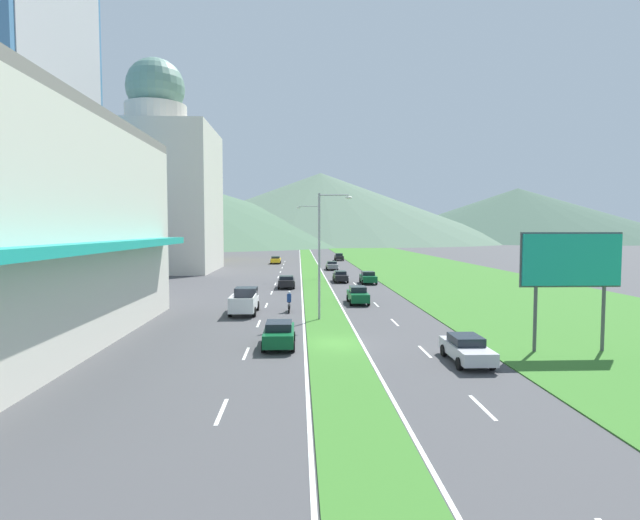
{
  "coord_description": "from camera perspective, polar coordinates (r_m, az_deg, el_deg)",
  "views": [
    {
      "loc": [
        -2.12,
        -30.0,
        7.01
      ],
      "look_at": [
        0.94,
        41.22,
        2.61
      ],
      "focal_mm": 28.08,
      "sensor_mm": 36.0,
      "label": 1
    }
  ],
  "objects": [
    {
      "name": "ground_plane",
      "position": [
        30.88,
        1.56,
        -9.59
      ],
      "size": [
        600.0,
        600.0,
        0.0
      ],
      "primitive_type": "plane",
      "color": "#424244"
    },
    {
      "name": "grass_median",
      "position": [
        90.3,
        -1.11,
        -0.9
      ],
      "size": [
        3.2,
        240.0,
        0.06
      ],
      "primitive_type": "cube",
      "color": "#387028",
      "rests_on": "ground_plane"
    },
    {
      "name": "grass_verge_right",
      "position": [
        93.09,
        11.67,
        -0.84
      ],
      "size": [
        24.0,
        240.0,
        0.06
      ],
      "primitive_type": "cube",
      "color": "#387028",
      "rests_on": "ground_plane"
    },
    {
      "name": "lane_dash_left_1",
      "position": [
        20.45,
        -11.16,
        -16.57
      ],
      "size": [
        0.16,
        2.8,
        0.01
      ],
      "primitive_type": "cube",
      "color": "silver",
      "rests_on": "ground_plane"
    },
    {
      "name": "lane_dash_left_2",
      "position": [
        28.98,
        -8.43,
        -10.49
      ],
      "size": [
        0.16,
        2.8,
        0.01
      ],
      "primitive_type": "cube",
      "color": "silver",
      "rests_on": "ground_plane"
    },
    {
      "name": "lane_dash_left_3",
      "position": [
        37.72,
        -7.01,
        -7.2
      ],
      "size": [
        0.16,
        2.8,
        0.01
      ],
      "primitive_type": "cube",
      "color": "silver",
      "rests_on": "ground_plane"
    },
    {
      "name": "lane_dash_left_4",
      "position": [
        46.55,
        -6.13,
        -5.14
      ],
      "size": [
        0.16,
        2.8,
        0.01
      ],
      "primitive_type": "cube",
      "color": "silver",
      "rests_on": "ground_plane"
    },
    {
      "name": "lane_dash_left_5",
      "position": [
        55.43,
        -5.54,
        -3.74
      ],
      "size": [
        0.16,
        2.8,
        0.01
      ],
      "primitive_type": "cube",
      "color": "silver",
      "rests_on": "ground_plane"
    },
    {
      "name": "lane_dash_left_6",
      "position": [
        64.34,
        -5.11,
        -2.73
      ],
      "size": [
        0.16,
        2.8,
        0.01
      ],
      "primitive_type": "cube",
      "color": "silver",
      "rests_on": "ground_plane"
    },
    {
      "name": "lane_dash_left_7",
      "position": [
        73.27,
        -4.79,
        -1.97
      ],
      "size": [
        0.16,
        2.8,
        0.01
      ],
      "primitive_type": "cube",
      "color": "silver",
      "rests_on": "ground_plane"
    },
    {
      "name": "lane_dash_left_8",
      "position": [
        82.21,
        -4.53,
        -1.37
      ],
      "size": [
        0.16,
        2.8,
        0.01
      ],
      "primitive_type": "cube",
      "color": "silver",
      "rests_on": "ground_plane"
    },
    {
      "name": "lane_dash_left_9",
      "position": [
        91.15,
        -4.33,
        -0.89
      ],
      "size": [
        0.16,
        2.8,
        0.01
      ],
      "primitive_type": "cube",
      "color": "silver",
      "rests_on": "ground_plane"
    },
    {
      "name": "lane_dash_left_10",
      "position": [
        100.1,
        -4.16,
        -0.49
      ],
      "size": [
        0.16,
        2.8,
        0.01
      ],
      "primitive_type": "cube",
      "color": "silver",
      "rests_on": "ground_plane"
    },
    {
      "name": "lane_dash_left_11",
      "position": [
        109.06,
        -4.02,
        -0.16
      ],
      "size": [
        0.16,
        2.8,
        0.01
      ],
      "primitive_type": "cube",
      "color": "silver",
      "rests_on": "ground_plane"
    },
    {
      "name": "lane_dash_right_1",
      "position": [
        21.49,
        18.01,
        -15.68
      ],
      "size": [
        0.16,
        2.8,
        0.01
      ],
      "primitive_type": "cube",
      "color": "silver",
      "rests_on": "ground_plane"
    },
    {
      "name": "lane_dash_right_2",
      "position": [
        29.72,
        11.86,
        -10.18
      ],
      "size": [
        0.16,
        2.8,
        0.01
      ],
      "primitive_type": "cube",
      "color": "silver",
      "rests_on": "ground_plane"
    },
    {
      "name": "lane_dash_right_3",
      "position": [
        38.29,
        8.51,
        -7.05
      ],
      "size": [
        0.16,
        2.8,
        0.01
      ],
      "primitive_type": "cube",
      "color": "silver",
      "rests_on": "ground_plane"
    },
    {
      "name": "lane_dash_right_4",
      "position": [
        47.02,
        6.42,
        -5.06
      ],
      "size": [
        0.16,
        2.8,
        0.01
      ],
      "primitive_type": "cube",
      "color": "silver",
      "rests_on": "ground_plane"
    },
    {
      "name": "lane_dash_right_5",
      "position": [
        55.82,
        5.0,
        -3.69
      ],
      "size": [
        0.16,
        2.8,
        0.01
      ],
      "primitive_type": "cube",
      "color": "silver",
      "rests_on": "ground_plane"
    },
    {
      "name": "lane_dash_right_6",
      "position": [
        64.68,
        3.96,
        -2.69
      ],
      "size": [
        0.16,
        2.8,
        0.01
      ],
      "primitive_type": "cube",
      "color": "silver",
      "rests_on": "ground_plane"
    },
    {
      "name": "lane_dash_right_7",
      "position": [
        73.56,
        3.18,
        -1.94
      ],
      "size": [
        0.16,
        2.8,
        0.01
      ],
      "primitive_type": "cube",
      "color": "silver",
      "rests_on": "ground_plane"
    },
    {
      "name": "lane_dash_right_8",
      "position": [
        82.47,
        2.57,
        -1.34
      ],
      "size": [
        0.16,
        2.8,
        0.01
      ],
      "primitive_type": "cube",
      "color": "silver",
      "rests_on": "ground_plane"
    },
    {
      "name": "lane_dash_right_9",
      "position": [
        91.39,
        2.08,
        -0.87
      ],
      "size": [
        0.16,
        2.8,
        0.01
      ],
      "primitive_type": "cube",
      "color": "silver",
      "rests_on": "ground_plane"
    },
    {
      "name": "lane_dash_right_10",
      "position": [
        100.32,
        1.67,
        -0.47
      ],
      "size": [
        0.16,
        2.8,
        0.01
      ],
      "primitive_type": "cube",
      "color": "silver",
      "rests_on": "ground_plane"
    },
    {
      "name": "lane_dash_right_11",
      "position": [
        109.26,
        1.33,
        -0.14
      ],
      "size": [
        0.16,
        2.8,
        0.01
      ],
      "primitive_type": "cube",
      "color": "silver",
      "rests_on": "ground_plane"
    },
    {
      "name": "edge_line_median_left",
      "position": [
        90.28,
        -2.22,
        -0.92
      ],
      "size": [
        0.16,
        240.0,
        0.01
      ],
      "primitive_type": "cube",
      "color": "silver",
      "rests_on": "ground_plane"
    },
    {
      "name": "edge_line_median_right",
      "position": [
        90.36,
        -0.0,
        -0.91
      ],
      "size": [
        0.16,
        240.0,
        0.01
      ],
      "primitive_type": "cube",
      "color": "silver",
      "rests_on": "ground_plane"
    },
    {
      "name": "domed_building",
      "position": [
        88.53,
        -18.04,
        7.89
      ],
      "size": [
        18.9,
        18.9,
        35.06
      ],
      "color": "beige",
      "rests_on": "ground_plane"
    },
    {
      "name": "midrise_colored",
      "position": [
        118.69,
        -16.15,
        5.21
      ],
      "size": [
        14.86,
        14.86,
        21.55
      ],
      "primitive_type": "cube",
      "color": "yellow",
      "rests_on": "ground_plane"
    },
    {
      "name": "hill_far_left",
      "position": [
        269.55,
        -18.35,
        5.63
      ],
      "size": [
        234.14,
        234.14,
        35.45
      ],
      "primitive_type": "cone",
      "color": "#47664C",
      "rests_on": "ground_plane"
    },
    {
      "name": "hill_far_center",
      "position": [
        286.9,
        0.08,
        6.02
      ],
      "size": [
        208.97,
        208.97,
        38.94
      ],
      "primitive_type": "cone",
      "color": "#516B56",
      "rests_on": "ground_plane"
    },
    {
      "name": "hill_far_right",
      "position": [
        329.8,
        21.57,
        4.84
      ],
      "size": [
        190.32,
        190.32,
        31.95
      ],
      "primitive_type": "cone",
      "color": "#3D5647",
      "rests_on": "ground_plane"
    },
    {
      "name": "street_lamp_near",
      "position": [
        38.32,
        0.3,
        1.34
      ],
      "size": [
        2.6,
        0.45,
        9.76
      ],
      "color": "#99999E",
      "rests_on": "ground_plane"
    },
    {
      "name": "street_lamp_mid",
      "position": [
        69.76,
        -0.35,
        2.64
      ],
      "size": [
        3.23,
        0.28,
        10.35
      ],
      "color": "#99999E",
      "rests_on": "ground_plane"
    },
    {
      "name": "billboard_roadside",
      "position": [
        31.61,
        26.73,
        -0.4
      ],
      "size": [
        5.87,
        0.28,
        6.85
      ],
      "color": "#4C4C51",
      "rests_on": "ground_plane"
    },
    {
      "name": "car_0",
      "position": [
        102.18,
        -5.07,
        0.02
      ],
      "size": [
        2.04,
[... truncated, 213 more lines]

